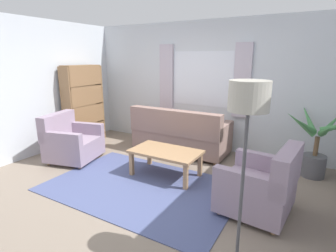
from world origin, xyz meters
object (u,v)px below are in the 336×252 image
object	(u,v)px
coffee_table	(166,154)
potted_plant	(316,148)
couch	(179,135)
bookshelf	(86,108)
standing_lamp	(248,117)
armchair_right	(261,186)
armchair_left	(71,142)

from	to	relation	value
coffee_table	potted_plant	xyz separation A→B (m)	(2.07, 1.20, 0.10)
couch	bookshelf	xyz separation A→B (m)	(-2.14, -0.43, 0.41)
couch	bookshelf	distance (m)	2.22
couch	standing_lamp	size ratio (longest dim) A/B	1.11
coffee_table	potted_plant	distance (m)	2.40
couch	armchair_right	distance (m)	2.34
coffee_table	potted_plant	size ratio (longest dim) A/B	0.95
couch	coffee_table	distance (m)	1.14
armchair_right	bookshelf	xyz separation A→B (m)	(-4.01, 0.98, 0.43)
standing_lamp	armchair_right	bearing A→B (deg)	90.25
couch	coffee_table	bearing A→B (deg)	106.40
armchair_left	armchair_right	world-z (taller)	same
couch	coffee_table	world-z (taller)	couch
couch	potted_plant	world-z (taller)	potted_plant
coffee_table	bookshelf	world-z (taller)	bookshelf
couch	armchair_right	xyz separation A→B (m)	(1.87, -1.41, -0.01)
armchair_left	potted_plant	distance (m)	4.22
couch	armchair_right	bearing A→B (deg)	142.96
couch	potted_plant	distance (m)	2.40
potted_plant	bookshelf	world-z (taller)	bookshelf
armchair_left	potted_plant	world-z (taller)	potted_plant
coffee_table	standing_lamp	size ratio (longest dim) A/B	0.64
bookshelf	armchair_right	bearing A→B (deg)	76.25
armchair_right	bookshelf	world-z (taller)	bookshelf
couch	standing_lamp	world-z (taller)	standing_lamp
armchair_left	armchair_right	bearing A→B (deg)	-104.71
standing_lamp	bookshelf	bearing A→B (deg)	153.35
armchair_right	potted_plant	distance (m)	1.61
armchair_left	standing_lamp	size ratio (longest dim) A/B	0.59
armchair_right	coffee_table	world-z (taller)	armchair_right
couch	armchair_left	xyz separation A→B (m)	(-1.56, -1.37, -0.01)
armchair_left	standing_lamp	xyz separation A→B (m)	(3.43, -1.07, 1.07)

